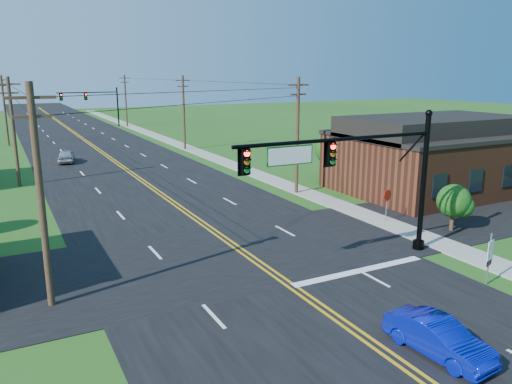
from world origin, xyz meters
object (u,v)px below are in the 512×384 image
signal_mast_main (357,170)px  route_sign (490,255)px  blue_car (438,339)px  stop_sign (387,199)px  signal_mast_far (92,101)px

signal_mast_main → route_sign: 6.98m
signal_mast_main → blue_car: size_ratio=2.96×
stop_sign → signal_mast_main: bearing=-155.6°
signal_mast_main → signal_mast_far: bearing=89.9°
blue_car → stop_sign: (9.09, 12.71, 0.92)m
signal_mast_main → stop_sign: 8.56m
blue_car → route_sign: 7.22m
signal_mast_main → route_sign: signal_mast_main is taller
signal_mast_far → route_sign: (3.66, -76.85, -3.13)m
signal_mast_far → blue_car: bearing=-92.0°
signal_mast_far → stop_sign: 67.64m
signal_mast_main → stop_sign: (6.39, 4.72, -3.20)m
signal_mast_main → signal_mast_far: same height
signal_mast_main → stop_sign: signal_mast_main is taller
route_sign → blue_car: bearing=-171.3°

